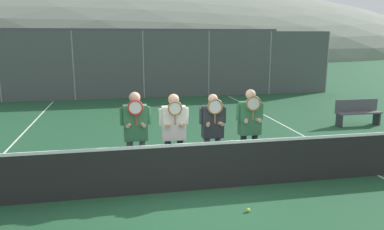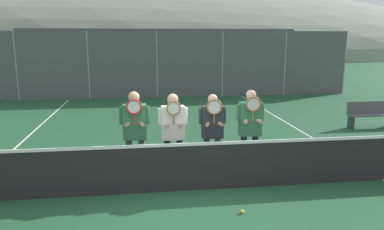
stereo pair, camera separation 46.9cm
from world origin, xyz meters
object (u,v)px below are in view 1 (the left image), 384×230
(player_leftmost, at_px, (136,130))
(car_left_of_center, at_px, (135,74))
(player_center_right, at_px, (213,128))
(player_rightmost, at_px, (250,125))
(player_center_left, at_px, (174,129))
(bench_courtside, at_px, (358,112))
(tennis_ball_on_court, at_px, (248,210))
(car_far_left, at_px, (34,75))
(car_center, at_px, (230,71))

(player_leftmost, bearing_deg, car_left_of_center, 87.15)
(player_center_right, xyz_separation_m, player_rightmost, (0.78, -0.07, 0.05))
(player_center_left, distance_m, bench_courtside, 7.67)
(player_leftmost, xyz_separation_m, tennis_ball_on_court, (1.77, -1.68, -1.07))
(car_far_left, height_order, car_center, car_center)
(player_center_left, distance_m, player_center_right, 0.83)
(player_leftmost, xyz_separation_m, player_center_left, (0.76, 0.01, -0.04))
(player_center_left, height_order, player_rightmost, player_rightmost)
(player_rightmost, relative_size, tennis_ball_on_court, 27.08)
(car_center, xyz_separation_m, tennis_ball_on_court, (-4.29, -15.18, -0.92))
(player_rightmost, xyz_separation_m, car_far_left, (-6.90, 13.38, -0.15))
(player_rightmost, xyz_separation_m, bench_courtside, (5.12, 3.63, -0.64))
(car_far_left, bearing_deg, car_left_of_center, 1.33)
(bench_courtside, bearing_deg, player_leftmost, -154.11)
(bench_courtside, bearing_deg, car_left_of_center, 124.65)
(tennis_ball_on_court, bearing_deg, player_center_right, 95.93)
(tennis_ball_on_court, bearing_deg, player_rightmost, 70.45)
(player_leftmost, xyz_separation_m, car_left_of_center, (0.67, 13.50, -0.22))
(car_center, bearing_deg, player_center_left, -111.45)
(player_rightmost, bearing_deg, car_far_left, 117.28)
(car_center, bearing_deg, bench_courtside, -81.77)
(player_rightmost, distance_m, tennis_ball_on_court, 2.08)
(player_leftmost, xyz_separation_m, car_far_left, (-4.53, 13.38, -0.16))
(player_center_right, bearing_deg, bench_courtside, 31.11)
(player_leftmost, xyz_separation_m, bench_courtside, (7.49, 3.63, -0.65))
(tennis_ball_on_court, bearing_deg, player_center_left, 120.75)
(player_leftmost, relative_size, car_center, 0.42)
(player_leftmost, height_order, player_center_right, player_leftmost)
(player_center_right, bearing_deg, car_far_left, 114.69)
(car_far_left, relative_size, car_left_of_center, 0.86)
(player_leftmost, distance_m, player_center_right, 1.59)
(player_center_right, bearing_deg, tennis_ball_on_court, -84.07)
(player_rightmost, distance_m, bench_courtside, 6.31)
(player_rightmost, relative_size, car_far_left, 0.46)
(car_center, distance_m, bench_courtside, 9.98)
(player_leftmost, distance_m, car_far_left, 14.13)
(bench_courtside, bearing_deg, car_center, 98.23)
(player_leftmost, xyz_separation_m, player_rightmost, (2.37, 0.00, -0.02))
(bench_courtside, bearing_deg, tennis_ball_on_court, -137.08)
(car_left_of_center, relative_size, tennis_ball_on_court, 69.25)
(car_far_left, distance_m, tennis_ball_on_court, 16.35)
(player_center_right, distance_m, tennis_ball_on_court, 2.03)
(player_leftmost, bearing_deg, player_center_right, 2.62)
(player_center_right, height_order, car_far_left, car_far_left)
(player_center_left, bearing_deg, tennis_ball_on_court, -59.25)
(player_center_left, height_order, player_center_right, player_center_left)
(player_rightmost, relative_size, car_center, 0.42)
(car_far_left, height_order, bench_courtside, car_far_left)
(player_leftmost, bearing_deg, tennis_ball_on_court, -43.58)
(player_leftmost, bearing_deg, player_rightmost, 0.06)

